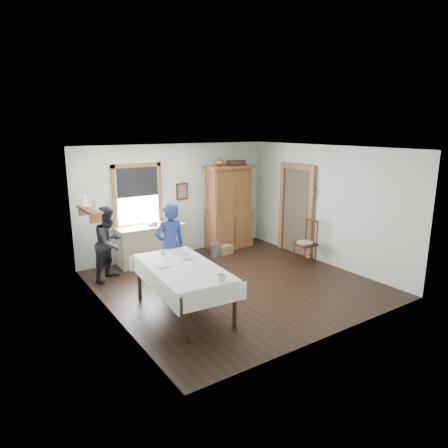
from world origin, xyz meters
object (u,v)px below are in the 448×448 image
object	(u,v)px
spindle_chair	(305,242)
wicker_basket	(225,250)
work_counter	(151,244)
pail	(216,250)
china_hutch	(229,207)
woman_blue	(170,249)
dining_table	(183,290)
figure_dark	(109,246)

from	to	relation	value
spindle_chair	wicker_basket	bearing A→B (deg)	125.31
wicker_basket	work_counter	bearing A→B (deg)	166.31
pail	wicker_basket	world-z (taller)	pail
china_hutch	wicker_basket	size ratio (longest dim) A/B	5.87
china_hutch	woman_blue	world-z (taller)	china_hutch
woman_blue	wicker_basket	bearing A→B (deg)	-150.19
wicker_basket	woman_blue	bearing A→B (deg)	-150.08
wicker_basket	woman_blue	size ratio (longest dim) A/B	0.23
dining_table	spindle_chair	world-z (taller)	spindle_chair
figure_dark	china_hutch	bearing A→B (deg)	-27.01
pail	work_counter	bearing A→B (deg)	164.97
pail	woman_blue	xyz separation A→B (m)	(-1.82, -1.21, 0.65)
pail	woman_blue	distance (m)	2.28
woman_blue	figure_dark	size ratio (longest dim) A/B	1.10
dining_table	wicker_basket	distance (m)	3.33
dining_table	pail	xyz separation A→B (m)	(2.14, 2.32, -0.28)
china_hutch	wicker_basket	world-z (taller)	china_hutch
work_counter	figure_dark	world-z (taller)	figure_dark
spindle_chair	wicker_basket	xyz separation A→B (m)	(-1.15, 1.61, -0.41)
china_hutch	wicker_basket	bearing A→B (deg)	-134.75
dining_table	woman_blue	xyz separation A→B (m)	(0.32, 1.11, 0.37)
work_counter	woman_blue	distance (m)	1.68
work_counter	dining_table	distance (m)	2.80
china_hutch	figure_dark	distance (m)	3.39
wicker_basket	woman_blue	world-z (taller)	woman_blue
spindle_chair	work_counter	bearing A→B (deg)	144.84
china_hutch	pail	distance (m)	1.23
pail	china_hutch	bearing A→B (deg)	31.20
dining_table	wicker_basket	bearing A→B (deg)	43.91
wicker_basket	woman_blue	distance (m)	2.48
dining_table	wicker_basket	size ratio (longest dim) A/B	5.72
figure_dark	dining_table	bearing A→B (deg)	-112.88
pail	figure_dark	distance (m)	2.71
wicker_basket	figure_dark	world-z (taller)	figure_dark
china_hutch	dining_table	bearing A→B (deg)	-135.76
woman_blue	dining_table	bearing A→B (deg)	73.79
work_counter	pail	bearing A→B (deg)	-13.99
dining_table	wicker_basket	world-z (taller)	dining_table
dining_table	figure_dark	size ratio (longest dim) A/B	1.46
wicker_basket	figure_dark	bearing A→B (deg)	-178.55
work_counter	china_hutch	bearing A→B (deg)	1.26
work_counter	figure_dark	bearing A→B (deg)	-154.70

